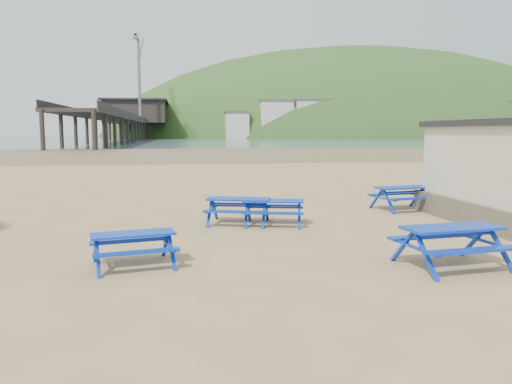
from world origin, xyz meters
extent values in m
plane|color=tan|center=(0.00, 0.00, 0.00)|extent=(400.00, 400.00, 0.00)
plane|color=olive|center=(0.00, 55.00, 0.00)|extent=(400.00, 400.00, 0.00)
plane|color=#4A5D6A|center=(0.00, 170.00, 0.01)|extent=(400.00, 400.00, 0.00)
cube|color=#0F22A1|center=(0.18, 1.76, 0.76)|extent=(2.01, 1.21, 0.05)
cube|color=#0F22A1|center=(0.35, 2.37, 0.47)|extent=(1.89, 0.76, 0.05)
cube|color=#0F22A1|center=(0.01, 1.15, 0.47)|extent=(1.89, 0.76, 0.05)
cube|color=#0F22A1|center=(1.20, 1.46, 0.73)|extent=(1.91, 1.10, 0.05)
cube|color=#0F22A1|center=(1.34, 2.04, 0.45)|extent=(1.81, 0.66, 0.05)
cube|color=#0F22A1|center=(1.06, 0.88, 0.45)|extent=(1.81, 0.66, 0.05)
cube|color=#0F22A1|center=(6.33, 3.56, 0.81)|extent=(2.11, 1.12, 0.06)
cube|color=#0F22A1|center=(6.21, 4.22, 0.50)|extent=(2.02, 0.63, 0.06)
cube|color=#0F22A1|center=(6.45, 2.90, 0.50)|extent=(2.02, 0.63, 0.06)
cube|color=#0F22A1|center=(-2.54, -2.69, 0.69)|extent=(1.80, 1.01, 0.05)
cube|color=#0F22A1|center=(-2.66, -2.14, 0.42)|extent=(1.71, 0.59, 0.05)
cube|color=#0F22A1|center=(-2.42, -3.24, 0.42)|extent=(1.71, 0.59, 0.05)
cube|color=#0F22A1|center=(3.97, -3.74, 0.83)|extent=(2.13, 1.05, 0.06)
cube|color=#0F22A1|center=(3.89, -3.07, 0.51)|extent=(2.06, 0.54, 0.06)
cube|color=#0F22A1|center=(4.06, -4.42, 0.51)|extent=(2.06, 0.54, 0.06)
cube|color=black|center=(-18.00, 175.00, 6.00)|extent=(9.00, 220.00, 0.60)
cube|color=black|center=(-18.00, 186.00, 10.00)|extent=(22.00, 30.00, 8.00)
cube|color=black|center=(-18.00, 186.00, 14.30)|extent=(24.00, 32.00, 0.60)
cylinder|color=slate|center=(-15.00, 164.00, 20.00)|extent=(1.00, 1.00, 28.00)
cube|color=slate|center=(-15.00, 178.00, 33.00)|extent=(0.60, 25.63, 12.38)
ellipsoid|color=#2D4C1E|center=(90.00, 230.00, -10.00)|extent=(264.00, 144.00, 108.00)
camera|label=1|loc=(-1.53, -13.11, 2.79)|focal=35.00mm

